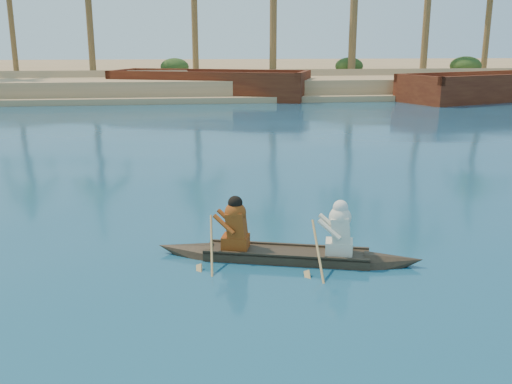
{
  "coord_description": "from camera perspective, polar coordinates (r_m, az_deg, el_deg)",
  "views": [
    {
      "loc": [
        6.33,
        -13.06,
        3.62
      ],
      "look_at": [
        7.57,
        -3.22,
        1.02
      ],
      "focal_mm": 40.0,
      "sensor_mm": 36.0,
      "label": 1
    }
  ],
  "objects": [
    {
      "name": "sandy_embankment",
      "position": [
        60.36,
        -13.48,
        11.36
      ],
      "size": [
        150.0,
        51.0,
        1.5
      ],
      "color": "tan",
      "rests_on": "ground"
    },
    {
      "name": "shrub_cluster",
      "position": [
        45.07,
        -15.56,
        11.09
      ],
      "size": [
        100.0,
        6.0,
        2.4
      ],
      "primitive_type": null,
      "color": "#233914",
      "rests_on": "ground"
    },
    {
      "name": "canoe",
      "position": [
        9.81,
        3.08,
        -5.45
      ],
      "size": [
        4.57,
        1.85,
        1.26
      ],
      "rotation": [
        0.0,
        0.0,
        -0.28
      ],
      "color": "#352B1D",
      "rests_on": "ground"
    },
    {
      "name": "barge_mid",
      "position": [
        39.01,
        -4.64,
        10.44
      ],
      "size": [
        13.7,
        8.65,
        2.17
      ],
      "rotation": [
        0.0,
        0.0,
        -0.36
      ],
      "color": "#622915",
      "rests_on": "ground"
    },
    {
      "name": "barge_right",
      "position": [
        40.73,
        22.06,
        9.55
      ],
      "size": [
        12.88,
        8.1,
        2.04
      ],
      "rotation": [
        0.0,
        0.0,
        0.36
      ],
      "color": "#622915",
      "rests_on": "ground"
    }
  ]
}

